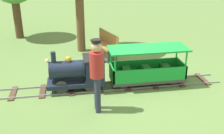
# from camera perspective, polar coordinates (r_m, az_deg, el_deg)

# --- Properties ---
(ground_plane) EXTENTS (60.00, 60.00, 0.00)m
(ground_plane) POSITION_cam_1_polar(r_m,az_deg,el_deg) (7.19, 3.39, -3.83)
(ground_plane) COLOR #608442
(track) EXTENTS (0.72, 5.70, 0.04)m
(track) POSITION_cam_1_polar(r_m,az_deg,el_deg) (7.11, 0.20, -3.95)
(track) COLOR gray
(track) RESTS_ON ground_plane
(locomotive) EXTENTS (0.68, 1.44, 0.99)m
(locomotive) POSITION_cam_1_polar(r_m,az_deg,el_deg) (6.83, -6.93, -0.96)
(locomotive) COLOR #192338
(locomotive) RESTS_ON ground_plane
(passenger_car) EXTENTS (0.78, 2.00, 0.97)m
(passenger_car) POSITION_cam_1_polar(r_m,az_deg,el_deg) (7.13, 7.35, -0.46)
(passenger_car) COLOR #3F3F3F
(passenger_car) RESTS_ON ground_plane
(conductor_person) EXTENTS (0.30, 0.30, 1.62)m
(conductor_person) POSITION_cam_1_polar(r_m,az_deg,el_deg) (5.69, -3.17, -0.66)
(conductor_person) COLOR #282D47
(conductor_person) RESTS_ON ground_plane
(park_bench) EXTENTS (1.36, 0.79, 0.82)m
(park_bench) POSITION_cam_1_polar(r_m,az_deg,el_deg) (9.03, -1.46, 4.70)
(park_bench) COLOR olive
(park_bench) RESTS_ON ground_plane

